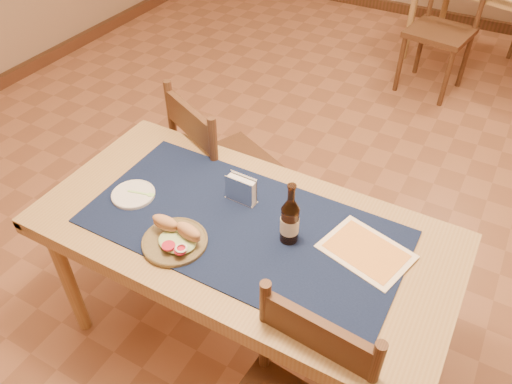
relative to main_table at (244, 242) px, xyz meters
The scene contains 11 objects.
main_table is the anchor object (origin of this frame).
placemat 0.09m from the main_table, ahead, with size 1.20×0.60×0.01m, color #0F1939.
baseboard 1.01m from the main_table, 90.00° to the left, with size 6.00×7.00×0.10m.
chair_main_far 0.70m from the main_table, 129.48° to the left, with size 0.59×0.59×0.97m.
chair_back_near 2.85m from the main_table, 87.14° to the left, with size 0.51×0.51×0.97m.
sandwich_plate 0.28m from the main_table, 131.10° to the right, with size 0.24×0.24×0.09m.
side_plate 0.49m from the main_table, behind, with size 0.18×0.18×0.01m.
fork 0.45m from the main_table, behind, with size 0.11×0.04×0.00m.
beer_bottle 0.26m from the main_table, ahead, with size 0.07×0.07×0.26m.
napkin_holder 0.20m from the main_table, 122.99° to the left, with size 0.13×0.05×0.12m.
menu_card 0.47m from the main_table, 12.62° to the left, with size 0.35×0.29×0.01m.
Camera 1 is at (0.69, -1.94, 2.10)m, focal length 35.00 mm.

